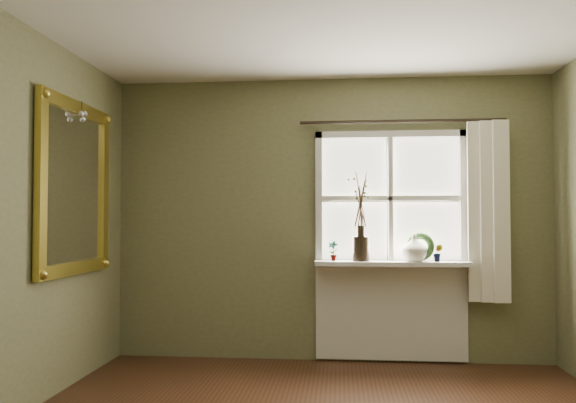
% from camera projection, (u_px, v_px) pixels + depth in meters
% --- Properties ---
extents(wall_back, '(4.00, 0.10, 2.60)m').
position_uv_depth(wall_back, '(330.00, 219.00, 5.23)').
color(wall_back, '#696A46').
rests_on(wall_back, ground).
extents(wall_front, '(4.00, 0.10, 2.60)m').
position_uv_depth(wall_front, '(261.00, 212.00, 0.65)').
color(wall_front, '#696A46').
rests_on(wall_front, ground).
extents(window_frame, '(1.36, 0.06, 1.24)m').
position_uv_depth(window_frame, '(390.00, 199.00, 5.12)').
color(window_frame, silver).
rests_on(window_frame, wall_back).
extents(window_sill, '(1.36, 0.26, 0.04)m').
position_uv_depth(window_sill, '(392.00, 263.00, 4.99)').
color(window_sill, silver).
rests_on(window_sill, wall_back).
extents(window_apron, '(1.36, 0.04, 0.88)m').
position_uv_depth(window_apron, '(391.00, 311.00, 5.09)').
color(window_apron, silver).
rests_on(window_apron, ground).
extents(dark_jug, '(0.15, 0.15, 0.22)m').
position_uv_depth(dark_jug, '(361.00, 249.00, 5.02)').
color(dark_jug, black).
rests_on(dark_jug, window_sill).
extents(cream_vase, '(0.30, 0.30, 0.24)m').
position_uv_depth(cream_vase, '(414.00, 248.00, 4.98)').
color(cream_vase, silver).
rests_on(cream_vase, window_sill).
extents(wreath, '(0.28, 0.21, 0.26)m').
position_uv_depth(wreath, '(420.00, 250.00, 5.01)').
color(wreath, '#28461F').
rests_on(wreath, window_sill).
extents(potted_plant_left, '(0.11, 0.09, 0.18)m').
position_uv_depth(potted_plant_left, '(333.00, 251.00, 5.04)').
color(potted_plant_left, '#28461F').
rests_on(potted_plant_left, window_sill).
extents(potted_plant_right, '(0.10, 0.09, 0.15)m').
position_uv_depth(potted_plant_right, '(438.00, 253.00, 4.96)').
color(potted_plant_right, '#28461F').
rests_on(potted_plant_right, window_sill).
extents(curtain, '(0.36, 0.12, 1.59)m').
position_uv_depth(curtain, '(488.00, 211.00, 4.94)').
color(curtain, silver).
rests_on(curtain, wall_back).
extents(curtain_rod, '(1.84, 0.03, 0.03)m').
position_uv_depth(curtain_rod, '(401.00, 121.00, 5.07)').
color(curtain_rod, black).
rests_on(curtain_rod, wall_back).
extents(gilt_mirror, '(0.10, 1.13, 1.35)m').
position_uv_depth(gilt_mirror, '(75.00, 187.00, 4.37)').
color(gilt_mirror, white).
rests_on(gilt_mirror, wall_left).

